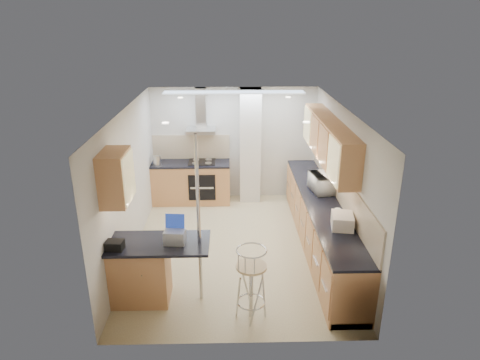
{
  "coord_description": "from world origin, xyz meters",
  "views": [
    {
      "loc": [
        -0.09,
        -6.75,
        3.9
      ],
      "look_at": [
        0.08,
        0.2,
        1.23
      ],
      "focal_mm": 32.0,
      "sensor_mm": 36.0,
      "label": 1
    }
  ],
  "objects_px": {
    "bar_stool_near": "(146,277)",
    "bread_bin": "(342,221)",
    "laptop": "(175,237)",
    "microwave": "(323,183)",
    "bar_stool_end": "(251,284)"
  },
  "relations": [
    {
      "from": "bar_stool_near",
      "to": "bread_bin",
      "type": "bearing_deg",
      "value": -5.96
    },
    {
      "from": "bar_stool_near",
      "to": "laptop",
      "type": "bearing_deg",
      "value": -6.22
    },
    {
      "from": "laptop",
      "to": "bar_stool_near",
      "type": "height_order",
      "value": "laptop"
    },
    {
      "from": "bread_bin",
      "to": "microwave",
      "type": "bearing_deg",
      "value": 99.26
    },
    {
      "from": "laptop",
      "to": "bar_stool_end",
      "type": "distance_m",
      "value": 1.23
    },
    {
      "from": "laptop",
      "to": "bar_stool_near",
      "type": "distance_m",
      "value": 0.74
    },
    {
      "from": "microwave",
      "to": "bar_stool_near",
      "type": "relative_size",
      "value": 0.65
    },
    {
      "from": "bread_bin",
      "to": "bar_stool_near",
      "type": "bearing_deg",
      "value": -160.28
    },
    {
      "from": "laptop",
      "to": "bar_stool_end",
      "type": "height_order",
      "value": "laptop"
    },
    {
      "from": "laptop",
      "to": "bar_stool_near",
      "type": "relative_size",
      "value": 0.32
    },
    {
      "from": "bar_stool_near",
      "to": "bread_bin",
      "type": "relative_size",
      "value": 2.23
    },
    {
      "from": "microwave",
      "to": "bread_bin",
      "type": "bearing_deg",
      "value": 170.62
    },
    {
      "from": "bar_stool_near",
      "to": "microwave",
      "type": "bearing_deg",
      "value": 17.64
    },
    {
      "from": "bar_stool_end",
      "to": "laptop",
      "type": "bearing_deg",
      "value": 95.42
    },
    {
      "from": "laptop",
      "to": "bread_bin",
      "type": "bearing_deg",
      "value": 15.56
    }
  ]
}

